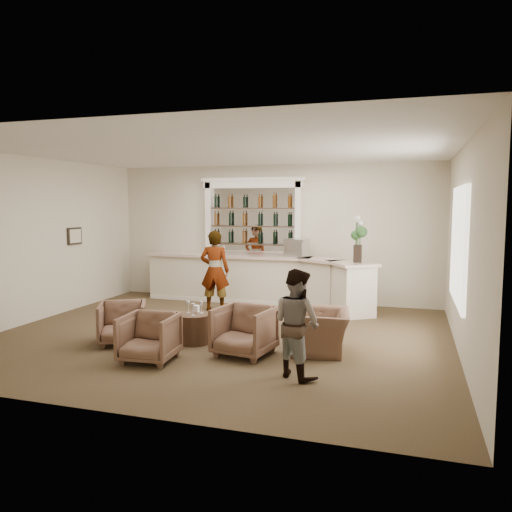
{
  "coord_description": "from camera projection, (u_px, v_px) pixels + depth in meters",
  "views": [
    {
      "loc": [
        3.23,
        -8.22,
        2.37
      ],
      "look_at": [
        0.38,
        0.9,
        1.37
      ],
      "focal_mm": 35.0,
      "sensor_mm": 36.0,
      "label": 1
    }
  ],
  "objects": [
    {
      "name": "wine_glass_bar_left",
      "position": [
        288.0,
        253.0,
        11.53
      ],
      "size": [
        0.07,
        0.07,
        0.21
      ],
      "primitive_type": null,
      "color": "white",
      "rests_on": "bar_counter"
    },
    {
      "name": "armchair_left",
      "position": [
        122.0,
        323.0,
        8.46
      ],
      "size": [
        1.04,
        1.05,
        0.71
      ],
      "primitive_type": "imported",
      "rotation": [
        0.0,
        0.0,
        0.49
      ],
      "color": "brown",
      "rests_on": "ground"
    },
    {
      "name": "flower_vase",
      "position": [
        358.0,
        236.0,
        10.47
      ],
      "size": [
        0.26,
        0.26,
        0.97
      ],
      "color": "black",
      "rests_on": "bar_counter"
    },
    {
      "name": "wine_glass_bar_right",
      "position": [
        224.0,
        250.0,
        12.04
      ],
      "size": [
        0.07,
        0.07,
        0.21
      ],
      "primitive_type": null,
      "color": "white",
      "rests_on": "bar_counter"
    },
    {
      "name": "armchair_center",
      "position": [
        149.0,
        338.0,
        7.51
      ],
      "size": [
        0.83,
        0.85,
        0.72
      ],
      "primitive_type": "imported",
      "rotation": [
        0.0,
        0.0,
        0.07
      ],
      "color": "brown",
      "rests_on": "ground"
    },
    {
      "name": "wine_glass_tbl_a",
      "position": [
        188.0,
        307.0,
        8.55
      ],
      "size": [
        0.07,
        0.07,
        0.21
      ],
      "primitive_type": null,
      "color": "white",
      "rests_on": "cocktail_table"
    },
    {
      "name": "wine_glass_tbl_c",
      "position": [
        193.0,
        310.0,
        8.35
      ],
      "size": [
        0.07,
        0.07,
        0.21
      ],
      "primitive_type": null,
      "color": "white",
      "rests_on": "cocktail_table"
    },
    {
      "name": "napkin_holder",
      "position": [
        196.0,
        309.0,
        8.63
      ],
      "size": [
        0.08,
        0.08,
        0.12
      ],
      "primitive_type": "cube",
      "color": "white",
      "rests_on": "cocktail_table"
    },
    {
      "name": "armchair_right",
      "position": [
        244.0,
        331.0,
        7.81
      ],
      "size": [
        0.96,
        0.98,
        0.78
      ],
      "primitive_type": "imported",
      "rotation": [
        0.0,
        0.0,
        -0.17
      ],
      "color": "brown",
      "rests_on": "ground"
    },
    {
      "name": "espresso_machine",
      "position": [
        297.0,
        248.0,
        11.58
      ],
      "size": [
        0.57,
        0.52,
        0.42
      ],
      "primitive_type": "cube",
      "rotation": [
        0.0,
        0.0,
        -0.28
      ],
      "color": "silver",
      "rests_on": "bar_counter"
    },
    {
      "name": "room_shell",
      "position": [
        242.0,
        205.0,
        9.39
      ],
      "size": [
        8.04,
        7.02,
        3.32
      ],
      "color": "beige",
      "rests_on": "ground"
    },
    {
      "name": "sommelier",
      "position": [
        215.0,
        271.0,
        11.04
      ],
      "size": [
        0.71,
        0.53,
        1.79
      ],
      "primitive_type": "imported",
      "rotation": [
        0.0,
        0.0,
        3.3
      ],
      "color": "gray",
      "rests_on": "ground"
    },
    {
      "name": "guest",
      "position": [
        297.0,
        323.0,
        6.8
      ],
      "size": [
        0.92,
        0.88,
        1.5
      ],
      "primitive_type": "imported",
      "rotation": [
        0.0,
        0.0,
        2.55
      ],
      "color": "gray",
      "rests_on": "ground"
    },
    {
      "name": "bar_counter",
      "position": [
        260.0,
        280.0,
        11.84
      ],
      "size": [
        5.72,
        1.8,
        1.14
      ],
      "color": "silver",
      "rests_on": "ground"
    },
    {
      "name": "cocktail_table",
      "position": [
        194.0,
        328.0,
        8.52
      ],
      "size": [
        0.6,
        0.6,
        0.5
      ],
      "primitive_type": "cylinder",
      "color": "#45321E",
      "rests_on": "ground"
    },
    {
      "name": "ground",
      "position": [
        221.0,
        335.0,
        9.01
      ],
      "size": [
        8.0,
        8.0,
        0.0
      ],
      "primitive_type": "plane",
      "color": "brown",
      "rests_on": "ground"
    },
    {
      "name": "armchair_far",
      "position": [
        320.0,
        331.0,
        8.0
      ],
      "size": [
        1.04,
        1.15,
        0.67
      ],
      "primitive_type": "imported",
      "rotation": [
        0.0,
        0.0,
        -1.42
      ],
      "color": "brown",
      "rests_on": "ground"
    },
    {
      "name": "wine_glass_tbl_b",
      "position": [
        201.0,
        307.0,
        8.53
      ],
      "size": [
        0.07,
        0.07,
        0.21
      ],
      "primitive_type": null,
      "color": "white",
      "rests_on": "cocktail_table"
    },
    {
      "name": "back_bar_alcove",
      "position": [
        252.0,
        218.0,
        12.18
      ],
      "size": [
        2.64,
        0.25,
        3.0
      ],
      "color": "white",
      "rests_on": "ground"
    }
  ]
}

